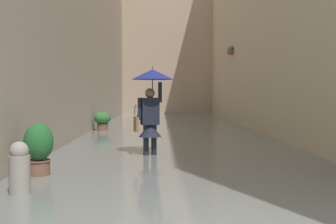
# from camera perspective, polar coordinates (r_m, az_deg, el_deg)

# --- Properties ---
(ground_plane) EXTENTS (60.00, 60.00, 0.00)m
(ground_plane) POSITION_cam_1_polar(r_m,az_deg,el_deg) (14.00, 0.76, -3.26)
(ground_plane) COLOR slate
(flood_water) EXTENTS (6.63, 29.01, 0.12)m
(flood_water) POSITION_cam_1_polar(r_m,az_deg,el_deg) (14.00, 0.76, -3.00)
(flood_water) COLOR slate
(flood_water) RESTS_ON ground_plane
(building_facade_far) EXTENTS (9.43, 1.80, 11.39)m
(building_facade_far) POSITION_cam_1_polar(r_m,az_deg,el_deg) (26.67, -0.11, 11.90)
(building_facade_far) COLOR tan
(building_facade_far) RESTS_ON ground_plane
(person_wading) EXTENTS (0.92, 0.92, 2.06)m
(person_wading) POSITION_cam_1_polar(r_m,az_deg,el_deg) (8.55, -2.48, 2.14)
(person_wading) COLOR #4C4233
(person_wading) RESTS_ON ground_plane
(potted_plant_near_right) EXTENTS (0.60, 0.60, 0.79)m
(potted_plant_near_right) POSITION_cam_1_polar(r_m,az_deg,el_deg) (14.39, -9.49, -1.27)
(potted_plant_near_right) COLOR brown
(potted_plant_near_right) RESTS_ON ground_plane
(potted_plant_mid_right) EXTENTS (0.48, 0.48, 0.99)m
(potted_plant_mid_right) POSITION_cam_1_polar(r_m,az_deg,el_deg) (6.83, -18.26, -5.16)
(potted_plant_mid_right) COLOR brown
(potted_plant_mid_right) RESTS_ON ground_plane
(mooring_bollard) EXTENTS (0.28, 0.28, 0.83)m
(mooring_bollard) POSITION_cam_1_polar(r_m,az_deg,el_deg) (5.69, -20.75, -8.19)
(mooring_bollard) COLOR gray
(mooring_bollard) RESTS_ON ground_plane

